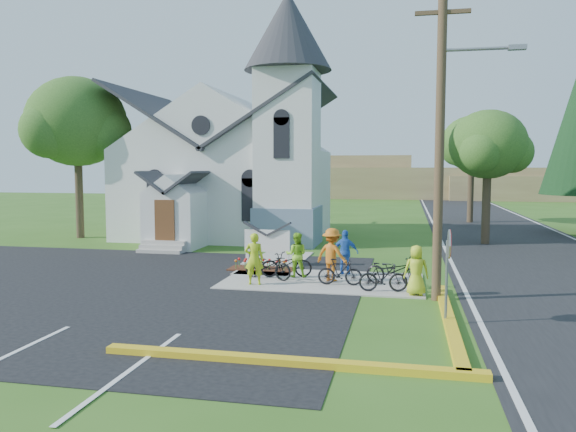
% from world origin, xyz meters
% --- Properties ---
extents(ground, '(120.00, 120.00, 0.00)m').
position_xyz_m(ground, '(0.00, 0.00, 0.00)').
color(ground, '#335D1A').
rests_on(ground, ground).
extents(parking_lot, '(20.00, 16.00, 0.02)m').
position_xyz_m(parking_lot, '(-7.00, -2.00, 0.01)').
color(parking_lot, black).
rests_on(parking_lot, ground).
extents(road, '(8.00, 90.00, 0.02)m').
position_xyz_m(road, '(10.00, 15.00, 0.01)').
color(road, black).
rests_on(road, ground).
extents(sidewalk, '(7.00, 4.00, 0.05)m').
position_xyz_m(sidewalk, '(1.50, 0.50, 0.03)').
color(sidewalk, '#A19A91').
rests_on(sidewalk, ground).
extents(church, '(12.35, 12.00, 13.00)m').
position_xyz_m(church, '(-5.48, 12.48, 5.25)').
color(church, white).
rests_on(church, ground).
extents(church_sign, '(2.20, 0.40, 1.70)m').
position_xyz_m(church_sign, '(-1.20, 3.20, 1.03)').
color(church_sign, '#A19A91').
rests_on(church_sign, ground).
extents(flower_bed, '(2.60, 1.10, 0.07)m').
position_xyz_m(flower_bed, '(-1.20, 2.30, 0.04)').
color(flower_bed, '#3D1D10').
rests_on(flower_bed, ground).
extents(utility_pole, '(3.45, 0.28, 10.00)m').
position_xyz_m(utility_pole, '(5.36, -1.50, 5.40)').
color(utility_pole, '#493424').
rests_on(utility_pole, ground).
extents(stop_sign, '(0.11, 0.76, 2.48)m').
position_xyz_m(stop_sign, '(5.43, -4.20, 1.78)').
color(stop_sign, gray).
rests_on(stop_sign, ground).
extents(tree_lot_corner, '(5.60, 5.60, 9.15)m').
position_xyz_m(tree_lot_corner, '(-14.00, 10.00, 6.60)').
color(tree_lot_corner, '#36271D').
rests_on(tree_lot_corner, ground).
extents(tree_road_near, '(4.00, 4.00, 7.05)m').
position_xyz_m(tree_road_near, '(8.50, 12.00, 5.21)').
color(tree_road_near, '#36271D').
rests_on(tree_road_near, ground).
extents(tree_road_mid, '(4.40, 4.40, 7.80)m').
position_xyz_m(tree_road_mid, '(9.00, 24.00, 5.78)').
color(tree_road_mid, '#36271D').
rests_on(tree_road_mid, ground).
extents(distant_hills, '(61.00, 10.00, 5.60)m').
position_xyz_m(distant_hills, '(3.36, 56.33, 2.17)').
color(distant_hills, brown).
rests_on(distant_hills, ground).
extents(cyclist_0, '(0.72, 0.54, 1.78)m').
position_xyz_m(cyclist_0, '(-0.71, -0.63, 0.94)').
color(cyclist_0, '#A8C617').
rests_on(cyclist_0, sidewalk).
extents(bike_0, '(2.03, 1.25, 1.01)m').
position_xyz_m(bike_0, '(-0.47, 0.35, 0.55)').
color(bike_0, black).
rests_on(bike_0, sidewalk).
extents(cyclist_1, '(0.85, 0.69, 1.63)m').
position_xyz_m(cyclist_1, '(0.45, 0.98, 0.87)').
color(cyclist_1, '#81CB26').
rests_on(cyclist_1, sidewalk).
extents(bike_1, '(1.53, 0.50, 0.91)m').
position_xyz_m(bike_1, '(2.18, -0.15, 0.50)').
color(bike_1, black).
rests_on(bike_1, sidewalk).
extents(cyclist_2, '(1.01, 0.49, 1.67)m').
position_xyz_m(cyclist_2, '(2.16, 1.84, 0.88)').
color(cyclist_2, blue).
rests_on(cyclist_2, sidewalk).
extents(bike_2, '(1.98, 1.15, 0.98)m').
position_xyz_m(bike_2, '(0.10, 0.86, 0.54)').
color(bike_2, black).
rests_on(bike_2, sidewalk).
extents(cyclist_3, '(1.39, 1.12, 1.87)m').
position_xyz_m(cyclist_3, '(1.82, 0.51, 0.99)').
color(cyclist_3, '#C96616').
rests_on(cyclist_3, sidewalk).
extents(bike_3, '(1.62, 0.67, 0.95)m').
position_xyz_m(bike_3, '(3.67, -0.86, 0.52)').
color(bike_3, black).
rests_on(bike_3, sidewalk).
extents(cyclist_4, '(0.82, 0.57, 1.59)m').
position_xyz_m(cyclist_4, '(4.70, -1.15, 0.84)').
color(cyclist_4, '#B5CB26').
rests_on(cyclist_4, sidewalk).
extents(bike_4, '(2.02, 1.15, 1.01)m').
position_xyz_m(bike_4, '(3.97, 0.20, 0.55)').
color(bike_4, black).
rests_on(bike_4, sidewalk).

